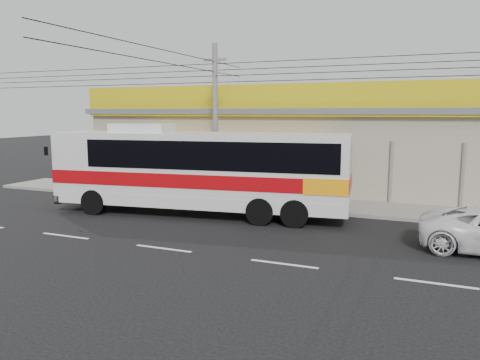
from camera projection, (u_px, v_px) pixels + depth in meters
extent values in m
plane|color=black|center=(200.00, 230.00, 17.16)|extent=(120.00, 120.00, 0.00)
cube|color=gray|center=(257.00, 200.00, 22.63)|extent=(30.00, 3.20, 0.15)
cube|color=#A09481|center=(290.00, 150.00, 27.46)|extent=(22.00, 8.00, 4.20)
cube|color=#54565B|center=(291.00, 111.00, 27.14)|extent=(22.60, 8.60, 0.30)
cube|color=gold|center=(268.00, 100.00, 23.29)|extent=(22.00, 0.24, 1.60)
cube|color=#B90A0C|center=(231.00, 101.00, 24.02)|extent=(9.00, 0.10, 1.20)
cube|color=#248016|center=(406.00, 99.00, 20.80)|extent=(2.40, 0.10, 1.10)
cube|color=navy|center=(473.00, 98.00, 19.78)|extent=(2.20, 0.10, 1.10)
cube|color=#B90A0C|center=(119.00, 102.00, 26.68)|extent=(3.00, 0.10, 1.10)
cube|color=yellow|center=(230.00, 138.00, 24.16)|extent=(10.00, 1.20, 0.37)
cube|color=silver|center=(199.00, 169.00, 19.57)|extent=(12.60, 4.11, 2.99)
cube|color=#B4070D|center=(199.00, 177.00, 19.62)|extent=(12.64, 4.16, 0.57)
cube|color=#FF9E0D|center=(329.00, 182.00, 18.22)|extent=(1.97, 2.82, 0.62)
cube|color=black|center=(215.00, 153.00, 19.28)|extent=(10.56, 3.89, 1.13)
cube|color=black|center=(72.00, 154.00, 21.09)|extent=(0.45, 2.27, 1.55)
cube|color=silver|center=(142.00, 128.00, 20.00)|extent=(2.64, 1.74, 0.37)
cylinder|color=black|center=(94.00, 202.00, 19.79)|extent=(1.11, 0.46, 1.07)
cylinder|color=black|center=(122.00, 193.00, 22.01)|extent=(1.11, 0.46, 1.07)
cylinder|color=black|center=(295.00, 213.00, 17.55)|extent=(1.11, 0.46, 1.07)
cylinder|color=black|center=(303.00, 202.00, 19.78)|extent=(1.11, 0.46, 1.07)
imported|color=maroon|center=(75.00, 181.00, 25.41)|extent=(1.91, 1.15, 0.95)
imported|color=black|center=(88.00, 180.00, 25.40)|extent=(1.70, 0.92, 0.98)
cylinder|color=slate|center=(215.00, 125.00, 21.98)|extent=(0.24, 0.24, 7.45)
cube|color=slate|center=(215.00, 60.00, 21.55)|extent=(1.12, 0.11, 0.11)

